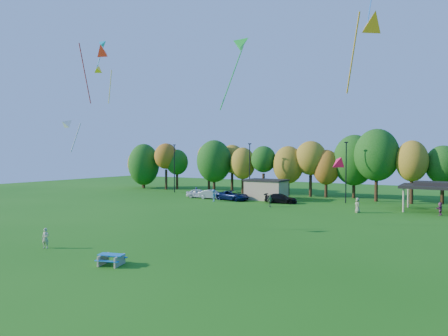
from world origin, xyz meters
The scene contains 23 objects.
ground centered at (0.00, 0.00, 0.00)m, with size 160.00×160.00×0.00m, color #19600F.
tree_line centered at (-1.03, 45.51, 5.91)m, with size 93.57×10.55×11.15m.
lamp_posts centered at (2.00, 40.00, 4.90)m, with size 64.50×0.25×9.09m.
utility_building centered at (-10.00, 38.00, 1.64)m, with size 6.30×4.30×3.25m.
pavilion centered at (14.00, 37.00, 3.23)m, with size 8.20×6.20×3.77m.
picnic_table centered at (-2.80, -1.33, 0.42)m, with size 1.99×1.80×0.72m.
kite_flyer centered at (-10.70, -0.62, 0.78)m, with size 0.57×0.37×1.56m, color #BBB18C.
car_a centered at (-20.72, 34.81, 0.74)m, with size 1.74×4.33×1.47m, color white.
car_b centered at (-17.99, 34.57, 0.73)m, with size 1.54×4.42×1.46m, color #9F9FA4.
car_c centered at (-14.20, 34.61, 0.76)m, with size 2.52×5.45×1.52m, color #0A1841.
car_d centered at (-6.25, 35.06, 0.70)m, with size 1.95×4.80×1.39m, color black.
far_person_0 centered at (14.59, 33.90, 0.79)m, with size 1.47×0.47×1.58m, color #853764.
far_person_1 centered at (-22.37, 36.22, 0.79)m, with size 0.77×0.60×1.58m, color #4C58A9.
far_person_2 centered at (-5.89, 30.38, 0.83)m, with size 0.97×0.40×1.65m, color #5A7D4C.
far_person_3 centered at (-15.93, 31.67, 0.92)m, with size 1.19×0.68×1.84m, color teal.
far_person_5 centered at (5.69, 30.98, 0.93)m, with size 0.91×0.59×1.86m, color gray.
kite_0 centered at (11.66, 7.43, 15.81)m, with size 2.71×3.17×5.61m.
kite_2 centered at (-24.73, 17.30, 18.51)m, with size 2.27×3.04×5.40m.
kite_6 centered at (-24.97, 18.34, 22.15)m, with size 2.61×1.31×4.35m.
kite_9 centered at (9.44, 8.32, 6.79)m, with size 1.55×1.63×1.32m.
kite_10 centered at (-14.88, 4.89, 10.15)m, with size 1.16×2.17×3.43m.
kite_11 centered at (-15.35, 9.37, 17.95)m, with size 1.97×3.82×6.44m.
kite_12 centered at (-1.93, 15.14, 18.18)m, with size 4.19×2.70×7.44m.
Camera 1 is at (16.86, -19.69, 7.27)m, focal length 32.00 mm.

